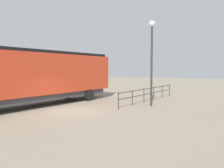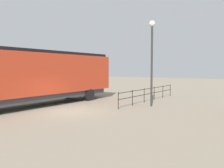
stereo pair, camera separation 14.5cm
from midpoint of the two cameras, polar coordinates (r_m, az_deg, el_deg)
The scene contains 4 objects.
ground_plane at distance 16.64m, azimuth -9.91°, elevation -6.60°, with size 120.00×120.00×0.00m, color gray.
locomotive at distance 19.62m, azimuth -17.36°, elevation 2.06°, with size 3.19×15.96×4.40m.
lamp_post at distance 18.68m, azimuth 9.95°, elevation 8.46°, with size 0.48×0.48×6.70m.
platform_fence at distance 21.55m, azimuth 9.32°, elevation -2.01°, with size 0.05×10.32×1.27m.
Camera 2 is at (11.68, -11.49, 2.98)m, focal length 37.39 mm.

